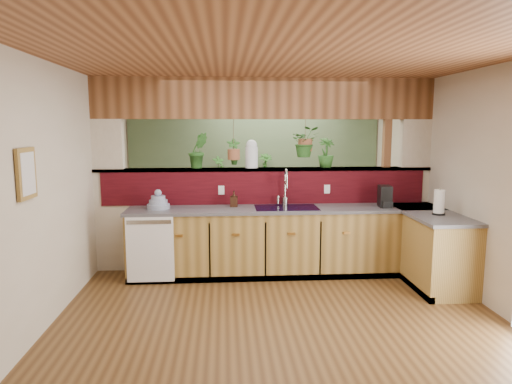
{
  "coord_description": "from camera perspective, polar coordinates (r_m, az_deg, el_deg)",
  "views": [
    {
      "loc": [
        -0.56,
        -4.87,
        1.96
      ],
      "look_at": [
        -0.17,
        0.7,
        1.15
      ],
      "focal_mm": 32.0,
      "sensor_mm": 36.0,
      "label": 1
    }
  ],
  "objects": [
    {
      "name": "ground",
      "position": [
        5.28,
        2.42,
        -13.56
      ],
      "size": [
        4.6,
        7.0,
        0.01
      ],
      "primitive_type": "cube",
      "color": "#55381A",
      "rests_on": "ground"
    },
    {
      "name": "ceiling",
      "position": [
        4.94,
        2.61,
        15.69
      ],
      "size": [
        4.6,
        7.0,
        0.01
      ],
      "primitive_type": "cube",
      "color": "brown",
      "rests_on": "ground"
    },
    {
      "name": "wall_back",
      "position": [
        8.41,
        -0.19,
        3.76
      ],
      "size": [
        4.6,
        0.02,
        2.6
      ],
      "primitive_type": "cube",
      "color": "beige",
      "rests_on": "ground"
    },
    {
      "name": "wall_front",
      "position": [
        1.62,
        17.28,
        -16.26
      ],
      "size": [
        4.6,
        0.02,
        2.6
      ],
      "primitive_type": "cube",
      "color": "beige",
      "rests_on": "ground"
    },
    {
      "name": "wall_left",
      "position": [
        5.21,
        -23.5,
        0.29
      ],
      "size": [
        0.02,
        7.0,
        2.6
      ],
      "primitive_type": "cube",
      "color": "beige",
      "rests_on": "ground"
    },
    {
      "name": "wall_right",
      "position": [
        5.68,
        26.23,
        0.73
      ],
      "size": [
        0.02,
        7.0,
        2.6
      ],
      "primitive_type": "cube",
      "color": "beige",
      "rests_on": "ground"
    },
    {
      "name": "pass_through_partition",
      "position": [
        6.29,
        1.39,
        1.23
      ],
      "size": [
        4.6,
        0.21,
        2.6
      ],
      "color": "beige",
      "rests_on": "ground"
    },
    {
      "name": "pass_through_ledge",
      "position": [
        6.27,
        1.12,
        2.86
      ],
      "size": [
        4.6,
        0.21,
        0.04
      ],
      "primitive_type": "cube",
      "color": "brown",
      "rests_on": "ground"
    },
    {
      "name": "header_beam",
      "position": [
        6.25,
        1.15,
        11.61
      ],
      "size": [
        4.6,
        0.15,
        0.55
      ],
      "primitive_type": "cube",
      "color": "brown",
      "rests_on": "ground"
    },
    {
      "name": "sage_backwall",
      "position": [
        8.39,
        -0.18,
        3.75
      ],
      "size": [
        4.55,
        0.02,
        2.55
      ],
      "primitive_type": "cube",
      "color": "#546E4B",
      "rests_on": "ground"
    },
    {
      "name": "countertop",
      "position": [
        6.09,
        9.42,
        -6.22
      ],
      "size": [
        4.14,
        1.52,
        0.9
      ],
      "color": "olive",
      "rests_on": "ground"
    },
    {
      "name": "dishwasher",
      "position": [
        5.8,
        -13.1,
        -6.98
      ],
      "size": [
        0.58,
        0.03,
        0.82
      ],
      "color": "white",
      "rests_on": "ground"
    },
    {
      "name": "navy_sink",
      "position": [
        6.01,
        3.8,
        -2.69
      ],
      "size": [
        0.82,
        0.5,
        0.18
      ],
      "color": "black",
      "rests_on": "countertop"
    },
    {
      "name": "framed_print",
      "position": [
        4.43,
        -26.76,
        2.06
      ],
      "size": [
        0.04,
        0.35,
        0.45
      ],
      "color": "olive",
      "rests_on": "wall_left"
    },
    {
      "name": "faucet",
      "position": [
        6.1,
        3.68,
        0.79
      ],
      "size": [
        0.22,
        0.22,
        0.5
      ],
      "color": "#B7B7B2",
      "rests_on": "countertop"
    },
    {
      "name": "dish_stack",
      "position": [
        6.01,
        -12.11,
        -1.33
      ],
      "size": [
        0.29,
        0.29,
        0.25
      ],
      "color": "#8A95B3",
      "rests_on": "countertop"
    },
    {
      "name": "soap_dispenser",
      "position": [
        6.03,
        -2.78,
        -0.86
      ],
      "size": [
        0.1,
        0.1,
        0.21
      ],
      "primitive_type": "imported",
      "rotation": [
        0.0,
        0.0,
        -0.09
      ],
      "color": "#3A2115",
      "rests_on": "countertop"
    },
    {
      "name": "coffee_maker",
      "position": [
        6.23,
        15.83,
        -0.63
      ],
      "size": [
        0.15,
        0.25,
        0.28
      ],
      "rotation": [
        0.0,
        0.0,
        -0.14
      ],
      "color": "black",
      "rests_on": "countertop"
    },
    {
      "name": "paper_towel",
      "position": [
        5.91,
        21.91,
        -1.23
      ],
      "size": [
        0.15,
        0.15,
        0.32
      ],
      "color": "black",
      "rests_on": "countertop"
    },
    {
      "name": "glass_jar",
      "position": [
        6.24,
        -0.57,
        4.8
      ],
      "size": [
        0.17,
        0.17,
        0.39
      ],
      "color": "silver",
      "rests_on": "pass_through_ledge"
    },
    {
      "name": "ledge_plant_left",
      "position": [
        6.23,
        -7.23,
        5.17
      ],
      "size": [
        0.32,
        0.29,
        0.48
      ],
      "primitive_type": "imported",
      "rotation": [
        0.0,
        0.0,
        0.34
      ],
      "color": "#24541D",
      "rests_on": "pass_through_ledge"
    },
    {
      "name": "ledge_plant_right",
      "position": [
        6.38,
        8.74,
        4.88
      ],
      "size": [
        0.28,
        0.28,
        0.41
      ],
      "primitive_type": "imported",
      "rotation": [
        0.0,
        0.0,
        0.26
      ],
      "color": "#24541D",
      "rests_on": "pass_through_ledge"
    },
    {
      "name": "hanging_plant_a",
      "position": [
        6.22,
        -2.81,
        6.11
      ],
      "size": [
        0.2,
        0.17,
        0.55
      ],
      "color": "brown",
      "rests_on": "header_beam"
    },
    {
      "name": "hanging_plant_b",
      "position": [
        6.32,
        6.19,
        7.87
      ],
      "size": [
        0.37,
        0.32,
        0.54
      ],
      "color": "brown",
      "rests_on": "header_beam"
    },
    {
      "name": "shelving_console",
      "position": [
        8.26,
        -1.19,
        -1.92
      ],
      "size": [
        1.61,
        0.96,
        1.05
      ],
      "primitive_type": "cube",
      "rotation": [
        0.0,
        0.0,
        -0.37
      ],
      "color": "black",
      "rests_on": "ground"
    },
    {
      "name": "shelf_plant_a",
      "position": [
        8.15,
        -4.7,
        3.08
      ],
      "size": [
        0.25,
        0.22,
        0.41
      ],
      "primitive_type": "imported",
      "rotation": [
        0.0,
        0.0,
        0.38
      ],
      "color": "#24541D",
      "rests_on": "shelving_console"
    },
    {
      "name": "shelf_plant_b",
      "position": [
        8.18,
        1.15,
        3.26
      ],
      "size": [
        0.26,
        0.26,
        0.45
      ],
      "primitive_type": "imported",
      "rotation": [
        0.0,
        0.0,
        0.06
      ],
      "color": "#24541D",
      "rests_on": "shelving_console"
    },
    {
      "name": "floor_plant",
      "position": [
        7.9,
        7.87,
        -3.09
      ],
      "size": [
        0.79,
        0.7,
        0.83
      ],
      "primitive_type": "imported",
      "rotation": [
        0.0,
        0.0,
        0.06
      ],
      "color": "#24541D",
      "rests_on": "ground"
    }
  ]
}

